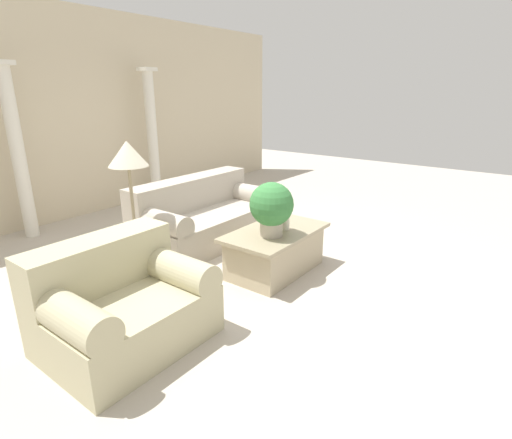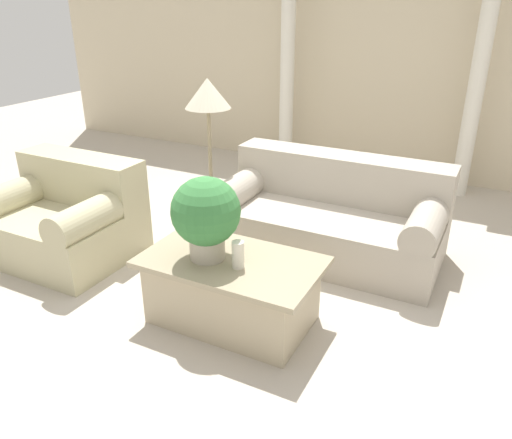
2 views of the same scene
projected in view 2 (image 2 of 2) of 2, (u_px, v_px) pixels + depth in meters
ground_plane at (251, 281)px, 4.10m from camera, size 16.00×16.00×0.00m
wall_back at (375, 45)px, 6.10m from camera, size 10.00×0.06×3.20m
sofa_long at (330, 216)px, 4.47m from camera, size 1.97×0.97×0.84m
loveseat at (66, 216)px, 4.43m from camera, size 1.23×0.97×0.84m
coffee_table at (232, 290)px, 3.51m from camera, size 1.23×0.72×0.49m
potted_plant at (206, 214)px, 3.30m from camera, size 0.47×0.47×0.58m
pillar_candle at (238, 255)px, 3.27m from camera, size 0.08×0.08×0.19m
floor_lamp at (208, 100)px, 4.49m from camera, size 0.42×0.42×1.48m
column_left at (287, 77)px, 6.37m from camera, size 0.25×0.25×2.34m
column_right at (476, 91)px, 5.43m from camera, size 0.25×0.25×2.34m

